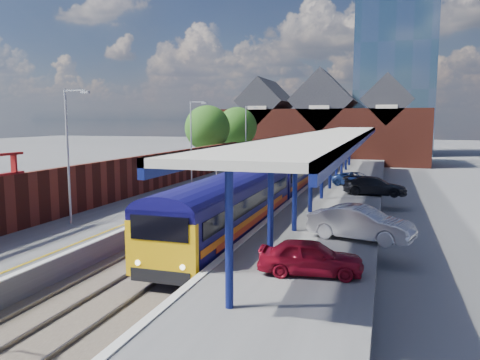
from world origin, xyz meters
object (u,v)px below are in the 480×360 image
object	(u,v)px
train	(307,162)
lamp_post_c	(193,137)
parked_car_silver	(361,223)
parked_car_red	(310,257)
lamp_post_d	(247,132)
parked_car_blue	(357,179)
lamp_post_b	(70,148)
platform_sign	(216,163)
parked_car_dark	(375,186)

from	to	relation	value
train	lamp_post_c	bearing A→B (deg)	-124.76
lamp_post_c	parked_car_silver	world-z (taller)	lamp_post_c
parked_car_red	parked_car_silver	xyz separation A→B (m)	(1.43, 5.46, 0.14)
lamp_post_d	train	bearing A→B (deg)	-30.78
parked_car_blue	lamp_post_b	bearing A→B (deg)	157.41
parked_car_red	parked_car_blue	xyz separation A→B (m)	(0.19, 23.57, -0.07)
parked_car_red	platform_sign	bearing A→B (deg)	20.88
train	parked_car_blue	world-z (taller)	train
lamp_post_b	parked_car_dark	distance (m)	21.15
lamp_post_c	platform_sign	distance (m)	3.34
parked_car_silver	parked_car_blue	world-z (taller)	parked_car_silver
lamp_post_d	parked_car_red	bearing A→B (deg)	-70.11
parked_car_red	lamp_post_b	bearing A→B (deg)	64.85
train	lamp_post_d	size ratio (longest dim) A/B	9.42
parked_car_red	train	bearing A→B (deg)	2.54
lamp_post_b	platform_sign	size ratio (longest dim) A/B	2.80
lamp_post_c	parked_car_red	xyz separation A→B (m)	(13.14, -20.32, -3.37)
parked_car_red	parked_car_dark	world-z (taller)	parked_car_dark
lamp_post_d	parked_car_dark	xyz separation A→B (m)	(14.86, -17.32, -3.34)
lamp_post_b	platform_sign	world-z (taller)	lamp_post_b
parked_car_silver	parked_car_dark	bearing A→B (deg)	13.91
parked_car_silver	platform_sign	bearing A→B (deg)	53.22
parked_car_dark	parked_car_blue	size ratio (longest dim) A/B	1.11
parked_car_red	parked_car_blue	size ratio (longest dim) A/B	0.91
parked_car_dark	lamp_post_b	bearing A→B (deg)	139.06
parked_car_silver	parked_car_dark	world-z (taller)	parked_car_silver
lamp_post_d	parked_car_red	xyz separation A→B (m)	(13.14, -36.32, -3.37)
lamp_post_d	platform_sign	bearing A→B (deg)	-84.44
parked_car_silver	parked_car_dark	xyz separation A→B (m)	(0.29, 13.54, -0.12)
lamp_post_b	lamp_post_c	size ratio (longest dim) A/B	1.00
lamp_post_c	parked_car_blue	distance (m)	14.14
parked_car_silver	parked_car_blue	distance (m)	18.16
lamp_post_c	lamp_post_d	distance (m)	16.00
parked_car_red	parked_car_silver	bearing A→B (deg)	-21.60
train	parked_car_red	bearing A→B (deg)	-80.52
platform_sign	parked_car_red	world-z (taller)	platform_sign
lamp_post_b	parked_car_silver	xyz separation A→B (m)	(14.57, 1.13, -3.22)
lamp_post_c	parked_car_silver	distance (m)	21.06
lamp_post_b	parked_car_silver	bearing A→B (deg)	4.45
lamp_post_c	parked_car_red	world-z (taller)	lamp_post_c
lamp_post_d	platform_sign	size ratio (longest dim) A/B	2.80
train	lamp_post_d	bearing A→B (deg)	149.22
lamp_post_c	platform_sign	size ratio (longest dim) A/B	2.80
parked_car_blue	parked_car_silver	bearing A→B (deg)	-163.98
train	parked_car_blue	xyz separation A→B (m)	(5.47, -8.07, -0.56)
lamp_post_b	parked_car_blue	distance (m)	23.66
lamp_post_b	lamp_post_c	bearing A→B (deg)	90.00
train	parked_car_red	distance (m)	32.09
parked_car_silver	train	bearing A→B (deg)	29.53
lamp_post_b	parked_car_red	bearing A→B (deg)	-18.22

